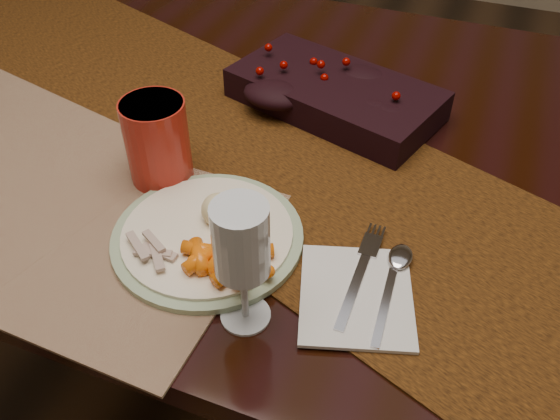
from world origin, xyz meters
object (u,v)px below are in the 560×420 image
at_px(napkin, 356,295).
at_px(red_cup, 157,141).
at_px(dinner_plate, 208,235).
at_px(mashed_potatoes, 230,210).
at_px(wine_glass, 243,267).
at_px(dining_table, 311,282).
at_px(turkey_shreds, 148,250).
at_px(baby_carrots, 232,263).
at_px(placemat_main, 80,228).
at_px(centerpiece, 335,90).

distance_m(napkin, red_cup, 0.35).
relative_size(dinner_plate, mashed_potatoes, 2.90).
relative_size(dinner_plate, wine_glass, 1.48).
bearing_deg(dinner_plate, wine_glass, -44.61).
relative_size(dining_table, red_cup, 14.51).
bearing_deg(turkey_shreds, baby_carrots, 9.11).
bearing_deg(wine_glass, napkin, 32.24).
height_order(dining_table, napkin, napkin).
relative_size(placemat_main, dinner_plate, 1.87).
xyz_separation_m(centerpiece, mashed_potatoes, (-0.03, -0.34, 0.01)).
xyz_separation_m(placemat_main, napkin, (0.38, 0.02, 0.00)).
distance_m(centerpiece, baby_carrots, 0.41).
height_order(dinner_plate, red_cup, red_cup).
relative_size(dining_table, napkin, 11.74).
distance_m(centerpiece, turkey_shreds, 0.44).
bearing_deg(dining_table, napkin, -64.47).
distance_m(dinner_plate, turkey_shreds, 0.08).
bearing_deg(napkin, turkey_shreds, 171.99).
relative_size(centerpiece, dinner_plate, 1.37).
relative_size(dinner_plate, red_cup, 2.01).
height_order(mashed_potatoes, red_cup, red_cup).
distance_m(dining_table, turkey_shreds, 0.55).
xyz_separation_m(baby_carrots, mashed_potatoes, (-0.03, 0.07, 0.01)).
bearing_deg(red_cup, baby_carrots, -38.52).
bearing_deg(dining_table, turkey_shreds, -106.18).
bearing_deg(turkey_shreds, placemat_main, 169.66).
distance_m(mashed_potatoes, wine_glass, 0.14).
relative_size(mashed_potatoes, red_cup, 0.69).
xyz_separation_m(dinner_plate, red_cup, (-0.12, 0.09, 0.06)).
relative_size(centerpiece, mashed_potatoes, 3.99).
bearing_deg(placemat_main, turkey_shreds, -8.16).
bearing_deg(dining_table, wine_glass, -84.28).
bearing_deg(red_cup, centerpiece, 56.48).
bearing_deg(dinner_plate, dining_table, 79.14).
height_order(baby_carrots, napkin, baby_carrots).
xyz_separation_m(dining_table, napkin, (0.15, -0.32, 0.38)).
bearing_deg(napkin, dining_table, 98.32).
bearing_deg(mashed_potatoes, turkey_shreds, -128.94).
xyz_separation_m(baby_carrots, napkin, (0.15, 0.02, -0.02)).
bearing_deg(baby_carrots, centerpiece, 89.95).
height_order(dining_table, turkey_shreds, turkey_shreds).
distance_m(dining_table, centerpiece, 0.42).
xyz_separation_m(dining_table, placemat_main, (-0.23, -0.33, 0.38)).
height_order(napkin, wine_glass, wine_glass).
bearing_deg(red_cup, turkey_shreds, -65.26).
relative_size(baby_carrots, turkey_shreds, 1.54).
xyz_separation_m(dining_table, centerpiece, (0.00, 0.07, 0.41)).
height_order(centerpiece, placemat_main, centerpiece).
relative_size(napkin, red_cup, 1.24).
distance_m(baby_carrots, napkin, 0.15).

